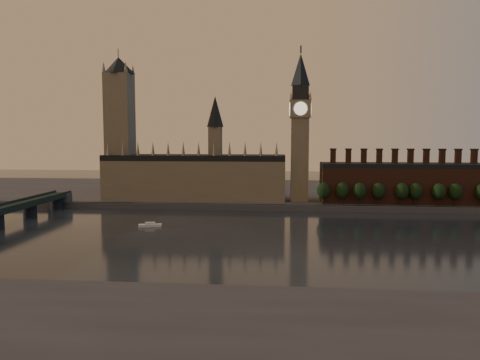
{
  "coord_description": "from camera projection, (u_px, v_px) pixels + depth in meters",
  "views": [
    {
      "loc": [
        -2.85,
        -218.08,
        48.97
      ],
      "look_at": [
        -26.9,
        55.0,
        23.59
      ],
      "focal_mm": 35.0,
      "sensor_mm": 36.0,
      "label": 1
    }
  ],
  "objects": [
    {
      "name": "ground",
      "position": [
        286.0,
        241.0,
        220.58
      ],
      "size": [
        900.0,
        900.0,
        0.0
      ],
      "primitive_type": "plane",
      "color": "black",
      "rests_on": "ground"
    },
    {
      "name": "north_bank",
      "position": [
        284.0,
        192.0,
        397.0
      ],
      "size": [
        900.0,
        182.0,
        4.0
      ],
      "color": "#4A4A4F",
      "rests_on": "ground"
    },
    {
      "name": "palace_of_westminster",
      "position": [
        196.0,
        175.0,
        338.2
      ],
      "size": [
        130.0,
        30.3,
        74.0
      ],
      "color": "#7E7059",
      "rests_on": "north_bank"
    },
    {
      "name": "victoria_tower",
      "position": [
        120.0,
        123.0,
        339.69
      ],
      "size": [
        24.0,
        24.0,
        108.0
      ],
      "color": "#7E7059",
      "rests_on": "north_bank"
    },
    {
      "name": "big_ben",
      "position": [
        300.0,
        125.0,
        323.58
      ],
      "size": [
        15.0,
        15.0,
        107.0
      ],
      "color": "#7E7059",
      "rests_on": "north_bank"
    },
    {
      "name": "chimney_block",
      "position": [
        402.0,
        182.0,
        321.06
      ],
      "size": [
        110.0,
        25.0,
        37.0
      ],
      "color": "#582D21",
      "rests_on": "north_bank"
    },
    {
      "name": "embankment_tree_0",
      "position": [
        323.0,
        190.0,
        310.13
      ],
      "size": [
        8.6,
        8.6,
        14.88
      ],
      "color": "black",
      "rests_on": "north_bank"
    },
    {
      "name": "embankment_tree_1",
      "position": [
        342.0,
        190.0,
        310.0
      ],
      "size": [
        8.6,
        8.6,
        14.88
      ],
      "color": "black",
      "rests_on": "north_bank"
    },
    {
      "name": "embankment_tree_2",
      "position": [
        360.0,
        191.0,
        307.96
      ],
      "size": [
        8.6,
        8.6,
        14.88
      ],
      "color": "black",
      "rests_on": "north_bank"
    },
    {
      "name": "embankment_tree_3",
      "position": [
        378.0,
        191.0,
        308.0
      ],
      "size": [
        8.6,
        8.6,
        14.88
      ],
      "color": "black",
      "rests_on": "north_bank"
    },
    {
      "name": "embankment_tree_4",
      "position": [
        402.0,
        191.0,
        306.63
      ],
      "size": [
        8.6,
        8.6,
        14.88
      ],
      "color": "black",
      "rests_on": "north_bank"
    },
    {
      "name": "embankment_tree_5",
      "position": [
        416.0,
        191.0,
        306.39
      ],
      "size": [
        8.6,
        8.6,
        14.88
      ],
      "color": "black",
      "rests_on": "north_bank"
    },
    {
      "name": "embankment_tree_6",
      "position": [
        439.0,
        192.0,
        304.03
      ],
      "size": [
        8.6,
        8.6,
        14.88
      ],
      "color": "black",
      "rests_on": "north_bank"
    },
    {
      "name": "embankment_tree_7",
      "position": [
        455.0,
        192.0,
        304.15
      ],
      "size": [
        8.6,
        8.6,
        14.88
      ],
      "color": "black",
      "rests_on": "north_bank"
    },
    {
      "name": "river_boat",
      "position": [
        150.0,
        225.0,
        255.29
      ],
      "size": [
        12.94,
        6.37,
        2.49
      ],
      "rotation": [
        0.0,
        0.0,
        0.24
      ],
      "color": "silver",
      "rests_on": "ground"
    }
  ]
}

